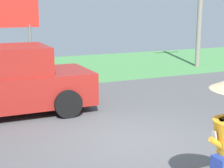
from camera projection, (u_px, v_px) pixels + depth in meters
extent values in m
cube|color=#4C4C4F|center=(100.00, 118.00, 9.65)|extent=(40.00, 8.00, 0.10)
cube|color=#448146|center=(36.00, 71.00, 16.78)|extent=(40.00, 8.00, 0.10)
cylinder|color=orange|center=(218.00, 144.00, 4.60)|extent=(0.29, 0.08, 0.24)
cube|color=#B7B7BC|center=(214.00, 137.00, 4.59)|extent=(0.02, 0.11, 0.16)
cube|color=navy|center=(219.00, 168.00, 4.60)|extent=(0.12, 0.24, 0.30)
cube|color=maroon|center=(14.00, 62.00, 9.64)|extent=(1.80, 1.84, 0.90)
cube|color=#2D3842|center=(44.00, 61.00, 9.98)|extent=(0.10, 1.70, 0.77)
cylinder|color=black|center=(49.00, 88.00, 11.23)|extent=(0.76, 0.28, 0.76)
cylinder|color=black|center=(68.00, 104.00, 9.45)|extent=(0.76, 0.28, 0.76)
cylinder|color=slate|center=(31.00, 51.00, 14.87)|extent=(0.12, 0.12, 2.20)
cube|color=red|center=(6.00, 10.00, 14.15)|extent=(2.60, 0.10, 1.40)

